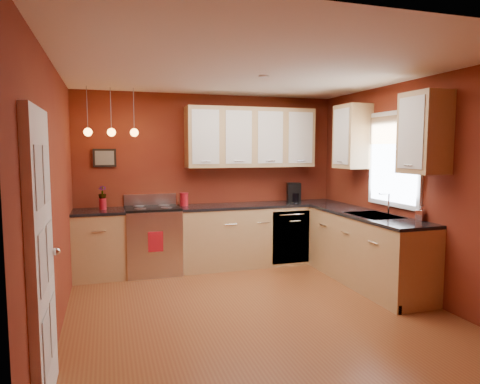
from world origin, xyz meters
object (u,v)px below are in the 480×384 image
object	(u,v)px
sink	(374,217)
soap_pump	(421,213)
gas_range	(153,240)
coffee_maker	(294,193)
red_canister	(184,199)

from	to	relation	value
sink	soap_pump	distance (m)	0.62
gas_range	sink	bearing A→B (deg)	-29.78
gas_range	soap_pump	distance (m)	3.57
coffee_maker	soap_pump	size ratio (longest dim) A/B	1.55
red_canister	coffee_maker	xyz separation A→B (m)	(1.78, 0.02, 0.04)
gas_range	soap_pump	size ratio (longest dim) A/B	5.77
gas_range	coffee_maker	xyz separation A→B (m)	(2.25, 0.11, 0.60)
gas_range	red_canister	distance (m)	0.73
red_canister	coffee_maker	bearing A→B (deg)	0.54
gas_range	coffee_maker	bearing A→B (deg)	2.86
gas_range	sink	world-z (taller)	sink
sink	coffee_maker	xyz separation A→B (m)	(-0.38, 1.61, 0.16)
gas_range	soap_pump	world-z (taller)	soap_pump
soap_pump	gas_range	bearing A→B (deg)	144.45
red_canister	soap_pump	size ratio (longest dim) A/B	1.01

